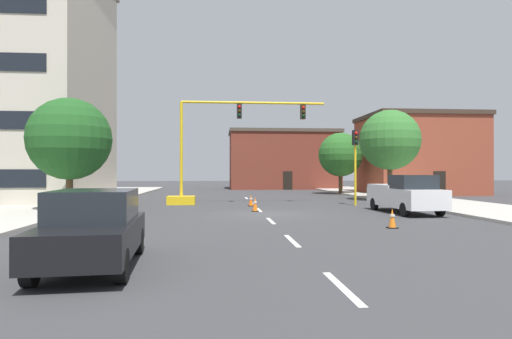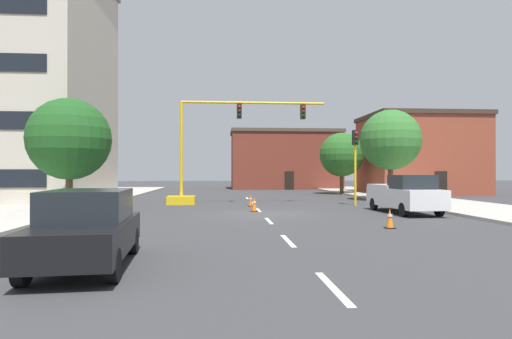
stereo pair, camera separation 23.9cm
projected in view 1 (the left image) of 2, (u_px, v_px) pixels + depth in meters
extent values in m
plane|color=#38383A|center=(264.00, 214.00, 22.04)|extent=(160.00, 160.00, 0.00)
cube|color=#B2ADA3|center=(66.00, 203.00, 28.94)|extent=(6.00, 56.00, 0.14)
cube|color=#B2ADA3|center=(424.00, 201.00, 31.09)|extent=(6.00, 56.00, 0.14)
cube|color=silver|center=(342.00, 287.00, 8.10)|extent=(0.16, 2.40, 0.01)
cube|color=silver|center=(292.00, 241.00, 13.57)|extent=(0.16, 2.40, 0.01)
cube|color=silver|center=(271.00, 221.00, 19.05)|extent=(0.16, 2.40, 0.01)
cube|color=silver|center=(259.00, 210.00, 24.53)|extent=(0.16, 2.40, 0.01)
cube|color=silver|center=(252.00, 203.00, 30.01)|extent=(0.16, 2.40, 0.01)
cube|color=silver|center=(246.00, 198.00, 35.49)|extent=(0.16, 2.40, 0.01)
cube|color=beige|center=(5.00, 83.00, 32.23)|extent=(13.29, 12.95, 17.47)
cube|color=brown|center=(283.00, 161.00, 55.55)|extent=(13.47, 7.29, 6.96)
cube|color=#4C4238|center=(283.00, 132.00, 55.57)|extent=(13.77, 7.59, 0.40)
cube|color=black|center=(288.00, 181.00, 51.88)|extent=(1.10, 0.06, 2.20)
cube|color=brown|center=(418.00, 157.00, 42.25)|extent=(10.09, 8.15, 7.25)
cube|color=#3D2D23|center=(418.00, 117.00, 42.27)|extent=(10.39, 8.45, 0.40)
cube|color=black|center=(440.00, 184.00, 38.15)|extent=(1.10, 0.06, 2.20)
cube|color=yellow|center=(181.00, 200.00, 28.60)|extent=(1.80, 1.20, 0.55)
cylinder|color=yellow|center=(181.00, 149.00, 28.62)|extent=(0.20, 0.20, 6.20)
cylinder|color=yellow|center=(254.00, 103.00, 29.05)|extent=(9.53, 0.16, 0.16)
cube|color=black|center=(239.00, 111.00, 28.96)|extent=(0.32, 0.36, 0.95)
sphere|color=red|center=(239.00, 107.00, 28.77)|extent=(0.20, 0.20, 0.20)
sphere|color=#38280A|center=(239.00, 111.00, 28.77)|extent=(0.20, 0.20, 0.20)
sphere|color=black|center=(239.00, 115.00, 28.77)|extent=(0.20, 0.20, 0.20)
cube|color=black|center=(303.00, 112.00, 29.33)|extent=(0.32, 0.36, 0.95)
sphere|color=red|center=(303.00, 108.00, 29.14)|extent=(0.20, 0.20, 0.20)
sphere|color=#38280A|center=(303.00, 112.00, 29.14)|extent=(0.20, 0.20, 0.20)
sphere|color=black|center=(303.00, 116.00, 29.14)|extent=(0.20, 0.20, 0.20)
cylinder|color=yellow|center=(355.00, 168.00, 27.72)|extent=(0.14, 0.14, 4.80)
cube|color=black|center=(355.00, 138.00, 27.73)|extent=(0.32, 0.36, 0.95)
sphere|color=red|center=(356.00, 133.00, 27.54)|extent=(0.20, 0.20, 0.20)
sphere|color=#38280A|center=(356.00, 137.00, 27.54)|extent=(0.20, 0.20, 0.20)
sphere|color=black|center=(356.00, 142.00, 27.54)|extent=(0.20, 0.20, 0.20)
cylinder|color=#4C3823|center=(390.00, 182.00, 32.18)|extent=(0.36, 0.36, 2.83)
sphere|color=#33702D|center=(390.00, 140.00, 32.20)|extent=(4.45, 4.45, 4.45)
cylinder|color=#4C3823|center=(340.00, 183.00, 41.78)|extent=(0.36, 0.36, 2.22)
sphere|color=#286023|center=(340.00, 155.00, 41.79)|extent=(4.21, 4.21, 4.21)
cylinder|color=#4C3823|center=(69.00, 191.00, 23.21)|extent=(0.36, 0.36, 2.26)
sphere|color=#1E511E|center=(70.00, 139.00, 23.22)|extent=(4.37, 4.37, 4.37)
cube|color=white|center=(405.00, 197.00, 22.74)|extent=(2.20, 5.47, 0.95)
cube|color=#1E2328|center=(413.00, 182.00, 21.85)|extent=(1.91, 1.87, 0.70)
cube|color=white|center=(395.00, 186.00, 23.92)|extent=(2.11, 2.88, 0.16)
cylinder|color=black|center=(440.00, 209.00, 21.03)|extent=(0.25, 0.69, 0.68)
cylinder|color=black|center=(405.00, 210.00, 20.80)|extent=(0.25, 0.69, 0.68)
cylinder|color=black|center=(405.00, 204.00, 24.67)|extent=(0.25, 0.69, 0.68)
cylinder|color=black|center=(374.00, 204.00, 24.45)|extent=(0.25, 0.69, 0.68)
cube|color=black|center=(93.00, 237.00, 9.77)|extent=(2.19, 4.63, 0.70)
cube|color=#1E2328|center=(94.00, 205.00, 9.87)|extent=(1.87, 2.42, 0.70)
cylinder|color=black|center=(72.00, 243.00, 11.14)|extent=(0.27, 0.69, 0.68)
cylinder|color=black|center=(138.00, 241.00, 11.41)|extent=(0.27, 0.69, 0.68)
cylinder|color=black|center=(30.00, 269.00, 8.12)|extent=(0.27, 0.69, 0.68)
cylinder|color=black|center=(122.00, 266.00, 8.39)|extent=(0.27, 0.69, 0.68)
cube|color=black|center=(255.00, 211.00, 23.51)|extent=(0.36, 0.36, 0.04)
cone|color=orange|center=(255.00, 204.00, 23.51)|extent=(0.28, 0.28, 0.75)
cylinder|color=white|center=(255.00, 202.00, 23.51)|extent=(0.19, 0.19, 0.08)
cube|color=black|center=(392.00, 228.00, 16.58)|extent=(0.36, 0.36, 0.04)
cone|color=orange|center=(392.00, 218.00, 16.58)|extent=(0.28, 0.28, 0.73)
cylinder|color=white|center=(392.00, 215.00, 16.58)|extent=(0.19, 0.19, 0.08)
cube|color=black|center=(251.00, 206.00, 27.16)|extent=(0.36, 0.36, 0.04)
cone|color=orange|center=(251.00, 200.00, 27.17)|extent=(0.28, 0.28, 0.68)
cylinder|color=white|center=(251.00, 199.00, 27.17)|extent=(0.19, 0.19, 0.08)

